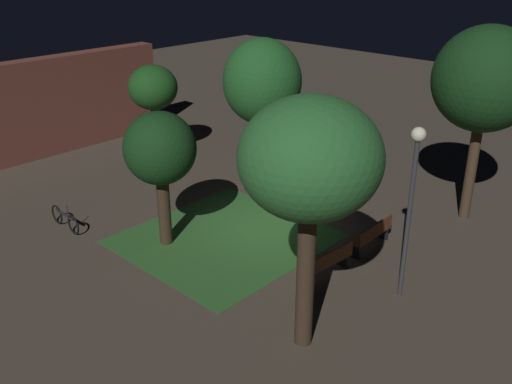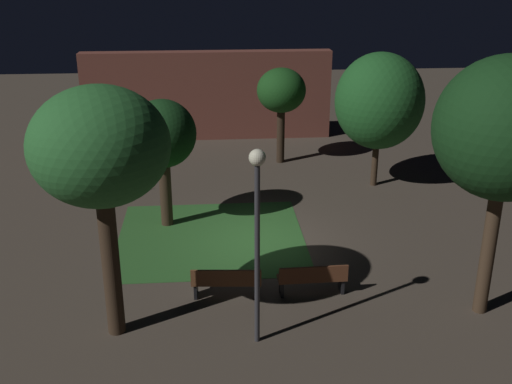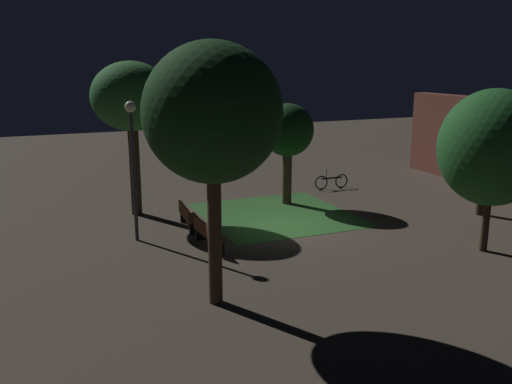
# 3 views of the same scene
# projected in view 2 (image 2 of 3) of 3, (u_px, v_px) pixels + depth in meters

# --- Properties ---
(ground_plane) EXTENTS (60.00, 60.00, 0.00)m
(ground_plane) POSITION_uv_depth(u_px,v_px,m) (259.00, 241.00, 19.05)
(ground_plane) COLOR #473D33
(grass_lawn) EXTENTS (5.82, 5.53, 0.01)m
(grass_lawn) POSITION_uv_depth(u_px,v_px,m) (211.00, 237.00, 19.30)
(grass_lawn) COLOR #2D6028
(grass_lawn) RESTS_ON ground
(bench_by_lamp) EXTENTS (1.83, 0.62, 0.88)m
(bench_by_lamp) POSITION_uv_depth(u_px,v_px,m) (226.00, 281.00, 15.74)
(bench_by_lamp) COLOR brown
(bench_by_lamp) RESTS_ON ground
(bench_corner) EXTENTS (1.81, 0.52, 0.88)m
(bench_corner) POSITION_uv_depth(u_px,v_px,m) (312.00, 278.00, 15.91)
(bench_corner) COLOR brown
(bench_corner) RESTS_ON ground
(tree_back_right) EXTENTS (3.29, 3.29, 5.08)m
(tree_back_right) POSITION_uv_depth(u_px,v_px,m) (379.00, 101.00, 22.55)
(tree_back_right) COLOR #38281C
(tree_back_right) RESTS_ON ground
(tree_lawn_side) EXTENTS (3.00, 3.00, 5.86)m
(tree_lawn_side) POSITION_uv_depth(u_px,v_px,m) (100.00, 149.00, 12.88)
(tree_lawn_side) COLOR #38281C
(tree_lawn_side) RESTS_ON ground
(tree_near_wall) EXTENTS (2.14, 2.14, 4.19)m
(tree_near_wall) POSITION_uv_depth(u_px,v_px,m) (162.00, 136.00, 19.17)
(tree_near_wall) COLOR #38281C
(tree_near_wall) RESTS_ON ground
(tree_back_left) EXTENTS (2.03, 2.03, 4.04)m
(tree_back_left) POSITION_uv_depth(u_px,v_px,m) (281.00, 92.00, 25.26)
(tree_back_left) COLOR #2D2116
(tree_back_left) RESTS_ON ground
(tree_right_canopy) EXTENTS (3.27, 3.27, 6.36)m
(tree_right_canopy) POSITION_uv_depth(u_px,v_px,m) (507.00, 130.00, 13.66)
(tree_right_canopy) COLOR #423021
(tree_right_canopy) RESTS_ON ground
(lamp_post_path_center) EXTENTS (0.36, 0.36, 4.63)m
(lamp_post_path_center) POSITION_uv_depth(u_px,v_px,m) (257.00, 216.00, 13.02)
(lamp_post_path_center) COLOR #333338
(lamp_post_path_center) RESTS_ON ground
(bicycle) EXTENTS (0.10, 1.73, 0.93)m
(bicycle) POSITION_uv_depth(u_px,v_px,m) (127.00, 183.00, 22.93)
(bicycle) COLOR black
(bicycle) RESTS_ON ground
(building_wall_backdrop) EXTENTS (11.72, 0.80, 4.16)m
(building_wall_backdrop) POSITION_uv_depth(u_px,v_px,m) (208.00, 96.00, 29.12)
(building_wall_backdrop) COLOR brown
(building_wall_backdrop) RESTS_ON ground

